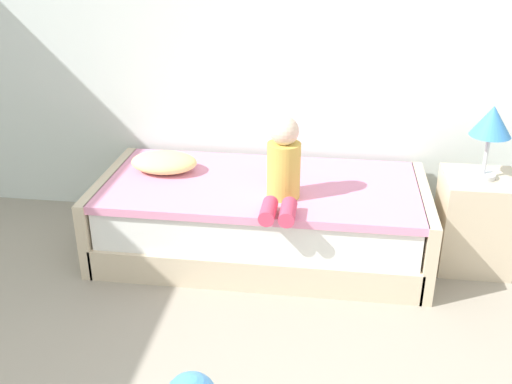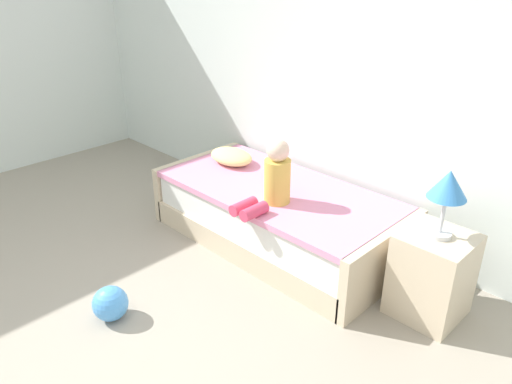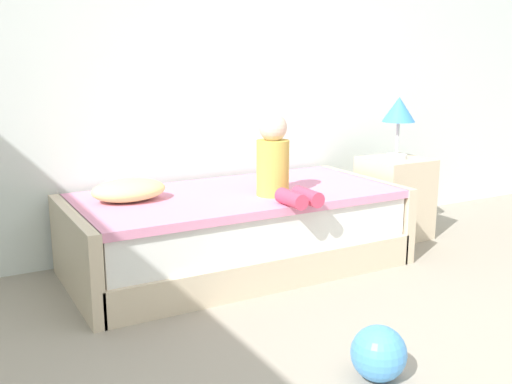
{
  "view_description": "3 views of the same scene",
  "coord_description": "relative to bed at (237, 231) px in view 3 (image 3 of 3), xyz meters",
  "views": [
    {
      "loc": [
        0.09,
        -1.43,
        2.03
      ],
      "look_at": [
        -0.34,
        1.75,
        0.55
      ],
      "focal_mm": 41.72,
      "sensor_mm": 36.0,
      "label": 1
    },
    {
      "loc": [
        2.07,
        -0.68,
        2.19
      ],
      "look_at": [
        -0.34,
        1.75,
        0.55
      ],
      "focal_mm": 34.48,
      "sensor_mm": 36.0,
      "label": 2
    },
    {
      "loc": [
        -2.02,
        -1.25,
        1.33
      ],
      "look_at": [
        -0.34,
        1.75,
        0.55
      ],
      "focal_mm": 41.73,
      "sensor_mm": 36.0,
      "label": 3
    }
  ],
  "objects": [
    {
      "name": "wall_rear",
      "position": [
        0.34,
        0.6,
        1.2
      ],
      "size": [
        7.2,
        0.1,
        2.9
      ],
      "primitive_type": "cube",
      "color": "silver",
      "rests_on": "ground"
    },
    {
      "name": "bed",
      "position": [
        0.0,
        0.0,
        0.0
      ],
      "size": [
        2.11,
        1.0,
        0.5
      ],
      "color": "beige",
      "rests_on": "ground"
    },
    {
      "name": "nightstand",
      "position": [
        1.35,
        0.04,
        0.05
      ],
      "size": [
        0.44,
        0.44,
        0.6
      ],
      "primitive_type": "cube",
      "color": "beige",
      "rests_on": "ground"
    },
    {
      "name": "table_lamp",
      "position": [
        1.35,
        0.04,
        0.69
      ],
      "size": [
        0.24,
        0.24,
        0.45
      ],
      "color": "silver",
      "rests_on": "nightstand"
    },
    {
      "name": "child_figure",
      "position": [
        0.16,
        -0.23,
        0.46
      ],
      "size": [
        0.2,
        0.51,
        0.5
      ],
      "color": "gold",
      "rests_on": "bed"
    },
    {
      "name": "pillow",
      "position": [
        -0.66,
        0.1,
        0.32
      ],
      "size": [
        0.44,
        0.3,
        0.13
      ],
      "primitive_type": "ellipsoid",
      "color": "#F2E58C",
      "rests_on": "bed"
    },
    {
      "name": "toy_ball",
      "position": [
        -0.11,
        -1.51,
        -0.13
      ],
      "size": [
        0.24,
        0.24,
        0.24
      ],
      "primitive_type": "sphere",
      "color": "#4C99E5",
      "rests_on": "ground"
    }
  ]
}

